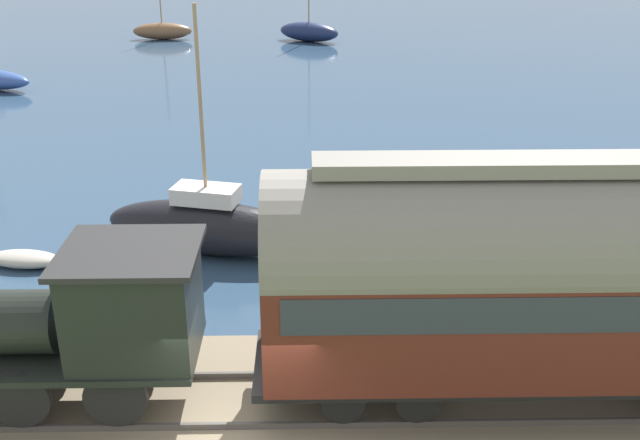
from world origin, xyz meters
The scene contains 8 objects.
harbor_water centered at (43.60, 0.00, 0.00)m, with size 80.00×80.00×0.01m.
rail_embankment centered at (1.01, 0.00, 0.28)m, with size 4.58×56.00×0.69m.
steam_locomotive centered at (1.01, 3.23, 2.37)m, with size 2.12×6.52×3.36m.
passenger_coach centered at (1.01, -5.28, 3.15)m, with size 2.46×10.24×4.52m.
sailboat_black centered at (8.61, 1.61, 0.82)m, with size 2.90×6.05×6.72m.
sailboat_navy centered at (43.88, -1.35, 0.69)m, with size 3.76×4.85×6.98m.
sailboat_brown centered at (44.98, 9.23, 0.61)m, with size 1.48×4.25×5.96m.
rowboat_off_pier centered at (7.85, 6.45, 0.22)m, with size 1.14×2.12×0.41m.
Camera 1 is at (-10.29, -1.10, 8.90)m, focal length 42.00 mm.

